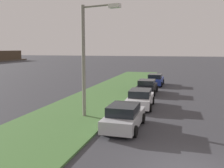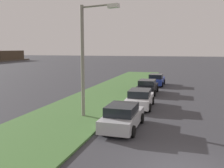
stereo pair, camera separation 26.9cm
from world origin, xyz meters
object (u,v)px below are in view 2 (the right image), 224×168
object	(u,v)px
parked_car_silver	(122,117)
streetlight	(87,53)
parked_car_black	(147,87)
parked_car_white	(140,99)
parked_car_blue	(156,80)

from	to	relation	value
parked_car_silver	streetlight	size ratio (longest dim) A/B	0.58
parked_car_black	streetlight	bearing A→B (deg)	166.48
parked_car_black	parked_car_silver	bearing A→B (deg)	-178.61
parked_car_white	parked_car_black	size ratio (longest dim) A/B	1.01
parked_car_blue	parked_car_silver	bearing A→B (deg)	-179.24
streetlight	parked_car_black	bearing A→B (deg)	-13.66
parked_car_black	streetlight	world-z (taller)	streetlight
parked_car_white	parked_car_blue	distance (m)	12.86
parked_car_silver	streetlight	bearing A→B (deg)	60.71
parked_car_white	parked_car_blue	size ratio (longest dim) A/B	1.01
parked_car_white	parked_car_black	bearing A→B (deg)	1.13
parked_car_black	parked_car_blue	world-z (taller)	same
parked_car_silver	parked_car_blue	size ratio (longest dim) A/B	1.00
parked_car_white	parked_car_black	distance (m)	6.52
parked_car_blue	parked_car_white	bearing A→B (deg)	-178.93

